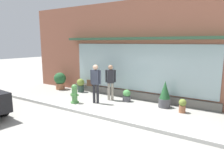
{
  "coord_description": "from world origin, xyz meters",
  "views": [
    {
      "loc": [
        4.87,
        -6.27,
        2.74
      ],
      "look_at": [
        -0.17,
        1.2,
        1.0
      ],
      "focal_mm": 34.77,
      "sensor_mm": 36.0,
      "label": 1
    }
  ],
  "objects": [
    {
      "name": "storefront",
      "position": [
        0.0,
        3.18,
        2.29
      ],
      "size": [
        14.0,
        0.81,
        4.69
      ],
      "color": "#935642",
      "rests_on": "ground_plane"
    },
    {
      "name": "fire_hydrant",
      "position": [
        -1.93,
        0.74,
        0.43
      ],
      "size": [
        0.43,
        0.4,
        0.87
      ],
      "color": "#4C8C47",
      "rests_on": "ground_plane"
    },
    {
      "name": "ground_plane",
      "position": [
        0.0,
        0.0,
        0.0
      ],
      "size": [
        60.0,
        60.0,
        0.0
      ],
      "primitive_type": "plane",
      "color": "#9E9B93"
    },
    {
      "name": "potted_plant_window_center",
      "position": [
        1.73,
        2.39,
        0.54
      ],
      "size": [
        0.5,
        0.5,
        1.14
      ],
      "color": "#4C4C51",
      "rests_on": "ground_plane"
    },
    {
      "name": "potted_plant_by_entrance",
      "position": [
        -3.2,
        2.57,
        0.41
      ],
      "size": [
        0.42,
        0.42,
        0.75
      ],
      "color": "#33473D",
      "rests_on": "ground_plane"
    },
    {
      "name": "curb_strip",
      "position": [
        0.0,
        -0.2,
        0.06
      ],
      "size": [
        14.0,
        0.24,
        0.12
      ],
      "primitive_type": "cube",
      "color": "#B2B2AD",
      "rests_on": "ground_plane"
    },
    {
      "name": "potted_plant_near_hydrant",
      "position": [
        2.57,
        2.1,
        0.29
      ],
      "size": [
        0.3,
        0.3,
        0.55
      ],
      "color": "#9E6042",
      "rests_on": "ground_plane"
    },
    {
      "name": "pedestrian_passerby",
      "position": [
        -0.85,
        2.08,
        1.0
      ],
      "size": [
        0.42,
        0.35,
        1.69
      ],
      "rotation": [
        0.0,
        0.0,
        3.76
      ],
      "color": "#9E9384",
      "rests_on": "ground_plane"
    },
    {
      "name": "potted_plant_window_right",
      "position": [
        -0.09,
        2.31,
        0.27
      ],
      "size": [
        0.38,
        0.38,
        0.56
      ],
      "color": "#4C4C51",
      "rests_on": "ground_plane"
    },
    {
      "name": "pedestrian_with_handbag",
      "position": [
        -1.12,
        1.26,
        1.04
      ],
      "size": [
        0.68,
        0.29,
        1.76
      ],
      "rotation": [
        0.0,
        0.0,
        3.43
      ],
      "color": "#232328",
      "rests_on": "ground_plane"
    },
    {
      "name": "potted_plant_corner_tall",
      "position": [
        -4.7,
        2.43,
        0.54
      ],
      "size": [
        0.69,
        0.69,
        1.0
      ],
      "color": "#9E6042",
      "rests_on": "ground_plane"
    }
  ]
}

